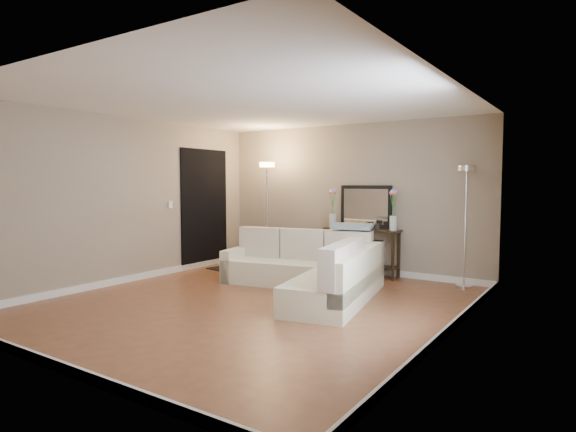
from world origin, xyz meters
The scene contains 23 objects.
floor centered at (0.00, 0.00, -0.01)m, with size 5.00×5.50×0.01m, color brown.
ceiling centered at (0.00, 0.00, 2.60)m, with size 5.00×5.50×0.01m, color white.
wall_back centered at (0.00, 2.76, 1.30)m, with size 5.00×0.02×2.60m, color gray.
wall_front centered at (0.00, -2.76, 1.30)m, with size 5.00×0.02×2.60m, color gray.
wall_left centered at (-2.51, 0.00, 1.30)m, with size 0.02×5.50×2.60m, color gray.
wall_right centered at (2.51, 0.00, 1.30)m, with size 0.02×5.50×2.60m, color gray.
baseboard_back centered at (0.00, 2.73, 0.05)m, with size 5.00×0.03×0.10m, color white.
baseboard_front centered at (0.00, -2.73, 0.05)m, with size 5.00×0.03×0.10m, color white.
baseboard_left centered at (-2.48, 0.00, 0.05)m, with size 0.03×5.50×0.10m, color white.
baseboard_right centered at (2.48, 0.00, 0.05)m, with size 0.03×5.50×0.10m, color white.
doorway centered at (-2.48, 1.70, 1.10)m, with size 0.02×1.20×2.20m, color black.
switch_plate centered at (-2.48, 0.85, 1.20)m, with size 0.02×0.08×0.12m, color white.
sectional_sofa centered at (0.29, 1.01, 0.31)m, with size 2.81×2.42×0.85m.
throw_blanket centered at (0.59, 1.68, 0.91)m, with size 0.61×0.35×0.05m, color gray.
console_table centered at (0.30, 2.48, 0.45)m, with size 1.31×0.39×0.80m.
leaning_mirror centered at (0.37, 2.65, 1.17)m, with size 0.92×0.07×0.72m.
table_decor centered at (0.38, 2.44, 0.83)m, with size 0.55×0.13×0.13m.
flower_vase_left centered at (-0.17, 2.46, 1.09)m, with size 0.15×0.12×0.69m.
flower_vase_right centered at (0.93, 2.50, 1.09)m, with size 0.15×0.12×0.69m.
floor_lamp_lit centered at (-1.40, 2.21, 1.38)m, with size 0.31×0.31×1.95m.
floor_lamp_unlit centered at (2.06, 2.51, 1.29)m, with size 0.32×0.32×1.83m.
charcoal_rug centered at (-1.56, 1.86, 0.01)m, with size 1.27×0.95×0.02m, color black.
black_bag centered at (-1.80, 1.80, 0.08)m, with size 0.36×0.25×0.23m, color black.
Camera 1 is at (3.82, -4.93, 1.58)m, focal length 30.00 mm.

